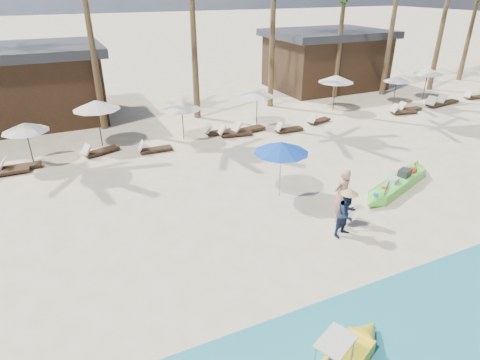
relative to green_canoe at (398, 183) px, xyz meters
name	(u,v)px	position (x,y,z in m)	size (l,w,h in m)	color
ground	(283,247)	(-6.18, -1.49, -0.24)	(240.00, 240.00, 0.00)	beige
green_canoe	(398,183)	(0.00, 0.00, 0.00)	(5.37, 2.26, 0.71)	#61DA42
tourist	(342,195)	(-3.61, -0.93, 0.73)	(0.71, 0.46, 1.94)	tan
vendor_green	(347,214)	(-4.01, -1.75, 0.55)	(0.77, 0.60, 1.57)	#16223D
blue_umbrella	(281,147)	(-4.59, 1.50, 1.77)	(2.06, 2.06, 2.22)	#99999E
lounger_3_right	(4,171)	(-14.35, 8.10, -0.04)	(1.79, 0.56, 0.61)	#342115
resort_parasol_4	(25,127)	(-13.20, 8.67, 1.58)	(1.96, 1.96, 2.02)	#342115
lounger_4_left	(19,166)	(-13.79, 8.45, -0.05)	(1.68, 0.56, 0.57)	#342115
lounger_4_right	(99,151)	(-10.34, 8.79, -0.04)	(1.83, 1.09, 0.59)	#342115
resort_parasol_5	(96,105)	(-10.05, 9.98, 1.87)	(2.28, 2.28, 2.34)	#342115
lounger_5_left	(153,149)	(-7.92, 7.99, -0.05)	(1.67, 0.57, 0.56)	#342115
resort_parasol_6	(182,105)	(-6.01, 9.10, 1.59)	(1.97, 1.97, 2.03)	#342115
lounger_6_left	(218,131)	(-4.08, 9.03, -0.05)	(1.64, 0.53, 0.55)	#342115
lounger_6_right	(233,133)	(-3.44, 8.43, -0.04)	(1.86, 0.82, 0.61)	#342115
resort_parasol_7	(257,93)	(-1.40, 9.67, 1.64)	(2.03, 2.03, 2.09)	#342115
lounger_7_left	(247,129)	(-2.52, 8.66, -0.02)	(1.99, 0.85, 0.66)	#342115
lounger_7_right	(287,129)	(-0.45, 7.79, -0.05)	(1.64, 0.52, 0.56)	#342115
resort_parasol_8	(336,79)	(4.39, 10.12, 1.83)	(2.23, 2.23, 2.30)	#342115
lounger_8_left	(318,120)	(2.01, 8.39, -0.05)	(1.70, 0.91, 0.55)	#342115
resort_parasol_9	(397,79)	(9.32, 9.91, 1.42)	(1.79, 1.79, 1.84)	#342115
lounger_9_left	(402,111)	(7.91, 7.69, -0.04)	(1.80, 0.85, 0.59)	#342115
lounger_9_right	(408,108)	(8.78, 8.04, -0.05)	(1.70, 0.65, 0.57)	#342115
resort_parasol_10	(428,71)	(11.93, 9.76, 1.76)	(2.15, 2.15, 2.22)	#342115
lounger_10_left	(437,103)	(11.33, 8.05, -0.01)	(2.07, 0.92, 0.68)	#342115
lounger_10_right	(447,101)	(12.40, 8.16, -0.03)	(1.86, 0.71, 0.62)	#342115
lounger_11_left	(474,96)	(15.36, 8.35, -0.05)	(1.67, 0.65, 0.55)	#342115
pavilion_west	(6,86)	(-14.18, 16.01, 1.95)	(10.80, 6.60, 4.30)	#342115
pavilion_east	(326,59)	(7.82, 16.01, 1.96)	(8.80, 6.60, 4.30)	#342115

